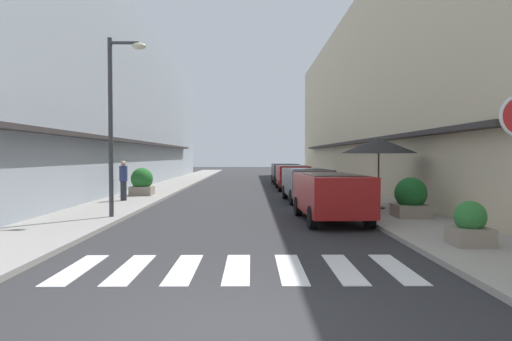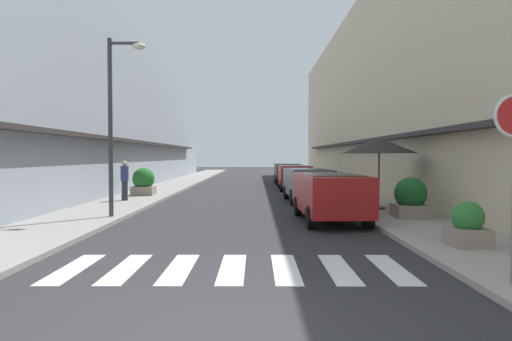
{
  "view_description": "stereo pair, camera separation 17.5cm",
  "coord_description": "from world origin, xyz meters",
  "px_view_note": "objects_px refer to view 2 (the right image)",
  "views": [
    {
      "loc": [
        0.25,
        -5.14,
        2.02
      ],
      "look_at": [
        0.48,
        15.89,
        1.34
      ],
      "focal_mm": 31.75,
      "sensor_mm": 36.0,
      "label": 1
    },
    {
      "loc": [
        0.42,
        -5.14,
        2.02
      ],
      "look_at": [
        0.48,
        15.89,
        1.34
      ],
      "focal_mm": 31.75,
      "sensor_mm": 36.0,
      "label": 2
    }
  ],
  "objects_px": {
    "parked_car_distant": "(286,171)",
    "planter_corner": "(466,225)",
    "parked_car_far": "(293,175)",
    "parked_car_near": "(329,192)",
    "pedestrian_walking_near": "(123,180)",
    "planter_far": "(142,182)",
    "cafe_umbrella": "(378,146)",
    "parked_car_mid": "(306,181)",
    "planter_midblock": "(409,199)",
    "street_lamp": "(115,108)"
  },
  "relations": [
    {
      "from": "parked_car_distant",
      "to": "planter_corner",
      "type": "distance_m",
      "value": 23.1
    },
    {
      "from": "parked_car_far",
      "to": "parked_car_near",
      "type": "bearing_deg",
      "value": -90.0
    },
    {
      "from": "planter_corner",
      "to": "pedestrian_walking_near",
      "type": "bearing_deg",
      "value": 135.9
    },
    {
      "from": "parked_car_far",
      "to": "planter_far",
      "type": "relative_size",
      "value": 3.17
    },
    {
      "from": "pedestrian_walking_near",
      "to": "cafe_umbrella",
      "type": "bearing_deg",
      "value": -145.61
    },
    {
      "from": "parked_car_far",
      "to": "planter_corner",
      "type": "xyz_separation_m",
      "value": [
        2.22,
        -17.25,
        -0.37
      ]
    },
    {
      "from": "parked_car_far",
      "to": "parked_car_mid",
      "type": "bearing_deg",
      "value": -90.0
    },
    {
      "from": "parked_car_near",
      "to": "parked_car_mid",
      "type": "bearing_deg",
      "value": 90.0
    },
    {
      "from": "parked_car_near",
      "to": "planter_midblock",
      "type": "distance_m",
      "value": 2.54
    },
    {
      "from": "parked_car_near",
      "to": "parked_car_far",
      "type": "height_order",
      "value": "same"
    },
    {
      "from": "parked_car_mid",
      "to": "street_lamp",
      "type": "relative_size",
      "value": 0.73
    },
    {
      "from": "street_lamp",
      "to": "cafe_umbrella",
      "type": "height_order",
      "value": "street_lamp"
    },
    {
      "from": "planter_corner",
      "to": "parked_car_distant",
      "type": "bearing_deg",
      "value": 95.51
    },
    {
      "from": "pedestrian_walking_near",
      "to": "parked_car_near",
      "type": "bearing_deg",
      "value": -163.5
    },
    {
      "from": "parked_car_mid",
      "to": "cafe_umbrella",
      "type": "bearing_deg",
      "value": -59.09
    },
    {
      "from": "planter_corner",
      "to": "pedestrian_walking_near",
      "type": "xyz_separation_m",
      "value": [
        -10.11,
        9.79,
        0.46
      ]
    },
    {
      "from": "street_lamp",
      "to": "planter_far",
      "type": "xyz_separation_m",
      "value": [
        -1.11,
        7.8,
        -2.75
      ]
    },
    {
      "from": "parked_car_mid",
      "to": "planter_corner",
      "type": "bearing_deg",
      "value": -77.87
    },
    {
      "from": "parked_car_mid",
      "to": "cafe_umbrella",
      "type": "xyz_separation_m",
      "value": [
        2.16,
        -3.6,
        1.47
      ]
    },
    {
      "from": "parked_car_near",
      "to": "cafe_umbrella",
      "type": "relative_size",
      "value": 1.61
    },
    {
      "from": "parked_car_far",
      "to": "planter_corner",
      "type": "relative_size",
      "value": 4.44
    },
    {
      "from": "parked_car_near",
      "to": "parked_car_distant",
      "type": "height_order",
      "value": "same"
    },
    {
      "from": "planter_midblock",
      "to": "pedestrian_walking_near",
      "type": "relative_size",
      "value": 0.73
    },
    {
      "from": "parked_car_distant",
      "to": "parked_car_mid",
      "type": "bearing_deg",
      "value": -90.0
    },
    {
      "from": "street_lamp",
      "to": "planter_far",
      "type": "relative_size",
      "value": 4.19
    },
    {
      "from": "pedestrian_walking_near",
      "to": "street_lamp",
      "type": "bearing_deg",
      "value": 155.1
    },
    {
      "from": "parked_car_near",
      "to": "planter_midblock",
      "type": "relative_size",
      "value": 3.46
    },
    {
      "from": "parked_car_distant",
      "to": "street_lamp",
      "type": "relative_size",
      "value": 0.73
    },
    {
      "from": "parked_car_far",
      "to": "planter_midblock",
      "type": "relative_size",
      "value": 3.4
    },
    {
      "from": "parked_car_mid",
      "to": "pedestrian_walking_near",
      "type": "bearing_deg",
      "value": -176.17
    },
    {
      "from": "cafe_umbrella",
      "to": "parked_car_mid",
      "type": "bearing_deg",
      "value": 120.91
    },
    {
      "from": "parked_car_far",
      "to": "pedestrian_walking_near",
      "type": "height_order",
      "value": "pedestrian_walking_near"
    },
    {
      "from": "parked_car_mid",
      "to": "planter_midblock",
      "type": "distance_m",
      "value": 6.4
    },
    {
      "from": "pedestrian_walking_near",
      "to": "parked_car_distant",
      "type": "bearing_deg",
      "value": -69.45
    },
    {
      "from": "parked_car_far",
      "to": "cafe_umbrella",
      "type": "bearing_deg",
      "value": -78.42
    },
    {
      "from": "parked_car_mid",
      "to": "pedestrian_walking_near",
      "type": "height_order",
      "value": "pedestrian_walking_near"
    },
    {
      "from": "cafe_umbrella",
      "to": "planter_far",
      "type": "height_order",
      "value": "cafe_umbrella"
    },
    {
      "from": "parked_car_near",
      "to": "planter_corner",
      "type": "bearing_deg",
      "value": -62.64
    },
    {
      "from": "parked_car_mid",
      "to": "planter_far",
      "type": "xyz_separation_m",
      "value": [
        -7.74,
        2.12,
        -0.17
      ]
    },
    {
      "from": "cafe_umbrella",
      "to": "planter_far",
      "type": "relative_size",
      "value": 2.01
    },
    {
      "from": "cafe_umbrella",
      "to": "planter_far",
      "type": "xyz_separation_m",
      "value": [
        -9.9,
        5.73,
        -1.63
      ]
    },
    {
      "from": "parked_car_mid",
      "to": "cafe_umbrella",
      "type": "distance_m",
      "value": 4.45
    },
    {
      "from": "parked_car_near",
      "to": "planter_corner",
      "type": "xyz_separation_m",
      "value": [
        2.22,
        -4.29,
        -0.37
      ]
    },
    {
      "from": "planter_corner",
      "to": "planter_far",
      "type": "distance_m",
      "value": 15.94
    },
    {
      "from": "planter_corner",
      "to": "planter_midblock",
      "type": "height_order",
      "value": "planter_midblock"
    },
    {
      "from": "street_lamp",
      "to": "pedestrian_walking_near",
      "type": "distance_m",
      "value": 5.85
    },
    {
      "from": "parked_car_near",
      "to": "cafe_umbrella",
      "type": "xyz_separation_m",
      "value": [
        2.16,
        2.43,
        1.47
      ]
    },
    {
      "from": "parked_car_distant",
      "to": "cafe_umbrella",
      "type": "distance_m",
      "value": 16.48
    },
    {
      "from": "parked_car_distant",
      "to": "planter_midblock",
      "type": "distance_m",
      "value": 18.71
    },
    {
      "from": "street_lamp",
      "to": "planter_far",
      "type": "bearing_deg",
      "value": 98.08
    }
  ]
}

